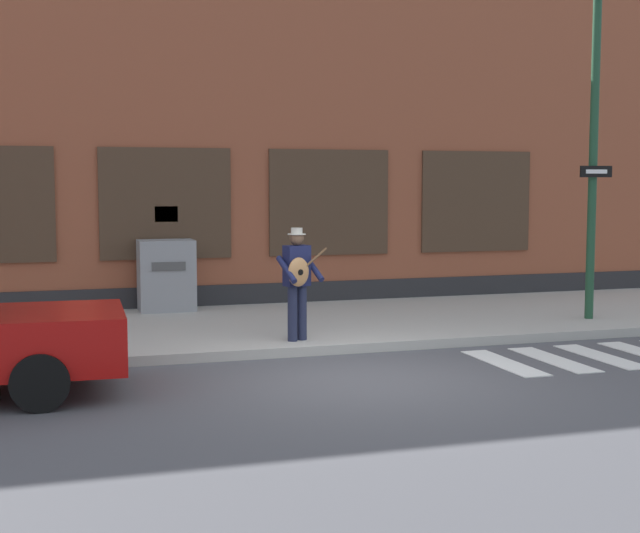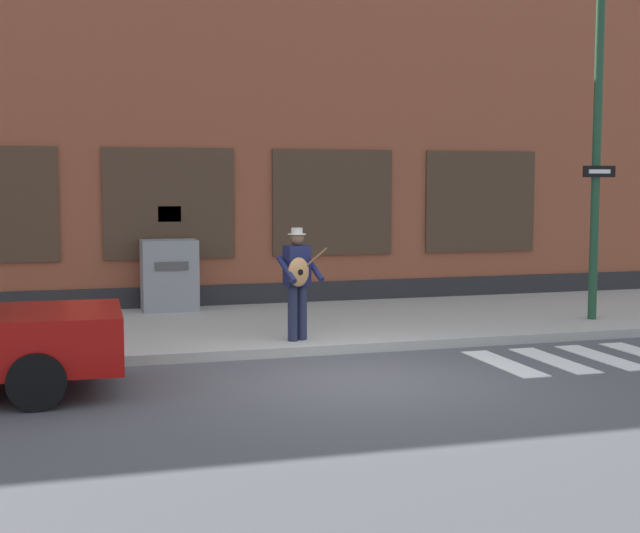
% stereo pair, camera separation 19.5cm
% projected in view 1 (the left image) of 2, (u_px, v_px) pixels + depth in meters
% --- Properties ---
extents(ground_plane, '(160.00, 160.00, 0.00)m').
position_uv_depth(ground_plane, '(361.00, 379.00, 11.62)').
color(ground_plane, '#4C4C51').
extents(sidewalk, '(28.00, 4.82, 0.15)m').
position_uv_depth(sidewalk, '(281.00, 326.00, 15.46)').
color(sidewalk, '#ADAAA3').
rests_on(sidewalk, ground).
extents(building_backdrop, '(28.00, 4.06, 7.01)m').
position_uv_depth(building_backdrop, '(229.00, 139.00, 19.33)').
color(building_backdrop, brown).
rests_on(building_backdrop, ground).
extents(busker, '(0.78, 0.65, 1.72)m').
position_uv_depth(busker, '(297.00, 277.00, 13.50)').
color(busker, '#1E233D').
rests_on(busker, sidewalk).
extents(traffic_light, '(0.66, 2.49, 5.78)m').
position_uv_depth(traffic_light, '(622.00, 90.00, 14.63)').
color(traffic_light, '#1E472D').
rests_on(traffic_light, sidewalk).
extents(utility_box, '(1.04, 0.72, 1.34)m').
position_uv_depth(utility_box, '(166.00, 275.00, 16.75)').
color(utility_box, gray).
rests_on(utility_box, sidewalk).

